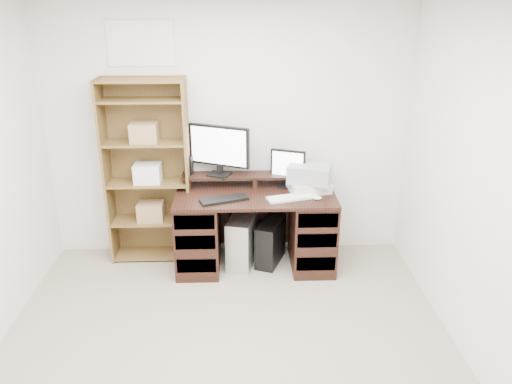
{
  "coord_description": "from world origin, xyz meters",
  "views": [
    {
      "loc": [
        0.12,
        -2.7,
        2.49
      ],
      "look_at": [
        0.26,
        1.43,
        0.85
      ],
      "focal_mm": 35.0,
      "sensor_mm": 36.0,
      "label": 1
    }
  ],
  "objects_px": {
    "desk": "(255,228)",
    "monitor_small": "(288,167)",
    "monitor_wide": "(219,148)",
    "tower_black": "(270,242)",
    "printer": "(309,186)",
    "tower_silver": "(243,240)",
    "bookshelf": "(148,170)"
  },
  "relations": [
    {
      "from": "monitor_wide",
      "to": "monitor_small",
      "type": "relative_size",
      "value": 1.55
    },
    {
      "from": "monitor_small",
      "to": "printer",
      "type": "distance_m",
      "value": 0.28
    },
    {
      "from": "desk",
      "to": "tower_silver",
      "type": "xyz_separation_m",
      "value": [
        -0.12,
        0.03,
        -0.14
      ]
    },
    {
      "from": "monitor_wide",
      "to": "tower_silver",
      "type": "height_order",
      "value": "monitor_wide"
    },
    {
      "from": "desk",
      "to": "tower_silver",
      "type": "relative_size",
      "value": 2.98
    },
    {
      "from": "desk",
      "to": "tower_black",
      "type": "bearing_deg",
      "value": 14.37
    },
    {
      "from": "monitor_wide",
      "to": "printer",
      "type": "bearing_deg",
      "value": 14.0
    },
    {
      "from": "tower_black",
      "to": "monitor_small",
      "type": "bearing_deg",
      "value": 59.56
    },
    {
      "from": "tower_silver",
      "to": "monitor_wide",
      "type": "bearing_deg",
      "value": 154.69
    },
    {
      "from": "monitor_small",
      "to": "tower_silver",
      "type": "distance_m",
      "value": 0.84
    },
    {
      "from": "monitor_wide",
      "to": "tower_silver",
      "type": "relative_size",
      "value": 1.14
    },
    {
      "from": "printer",
      "to": "bookshelf",
      "type": "height_order",
      "value": "bookshelf"
    },
    {
      "from": "monitor_small",
      "to": "desk",
      "type": "bearing_deg",
      "value": -130.69
    },
    {
      "from": "desk",
      "to": "tower_black",
      "type": "relative_size",
      "value": 3.18
    },
    {
      "from": "monitor_small",
      "to": "monitor_wide",
      "type": "bearing_deg",
      "value": -161.65
    },
    {
      "from": "tower_silver",
      "to": "bookshelf",
      "type": "xyz_separation_m",
      "value": [
        -0.9,
        0.18,
        0.67
      ]
    },
    {
      "from": "monitor_wide",
      "to": "desk",
      "type": "bearing_deg",
      "value": -7.0
    },
    {
      "from": "monitor_wide",
      "to": "printer",
      "type": "distance_m",
      "value": 0.93
    },
    {
      "from": "desk",
      "to": "bookshelf",
      "type": "bearing_deg",
      "value": 168.27
    },
    {
      "from": "tower_silver",
      "to": "bookshelf",
      "type": "bearing_deg",
      "value": -177.92
    },
    {
      "from": "tower_black",
      "to": "bookshelf",
      "type": "bearing_deg",
      "value": -167.26
    },
    {
      "from": "monitor_wide",
      "to": "tower_black",
      "type": "xyz_separation_m",
      "value": [
        0.49,
        -0.16,
        -0.92
      ]
    },
    {
      "from": "tower_black",
      "to": "bookshelf",
      "type": "distance_m",
      "value": 1.38
    },
    {
      "from": "monitor_small",
      "to": "bookshelf",
      "type": "bearing_deg",
      "value": -160.77
    },
    {
      "from": "bookshelf",
      "to": "desk",
      "type": "bearing_deg",
      "value": -11.73
    },
    {
      "from": "printer",
      "to": "monitor_small",
      "type": "bearing_deg",
      "value": 137.33
    },
    {
      "from": "desk",
      "to": "monitor_wide",
      "type": "bearing_deg",
      "value": 149.05
    },
    {
      "from": "desk",
      "to": "bookshelf",
      "type": "xyz_separation_m",
      "value": [
        -1.03,
        0.21,
        0.53
      ]
    },
    {
      "from": "monitor_wide",
      "to": "tower_silver",
      "type": "distance_m",
      "value": 0.93
    },
    {
      "from": "desk",
      "to": "monitor_small",
      "type": "distance_m",
      "value": 0.67
    },
    {
      "from": "monitor_small",
      "to": "printer",
      "type": "relative_size",
      "value": 1.0
    },
    {
      "from": "bookshelf",
      "to": "tower_black",
      "type": "bearing_deg",
      "value": -8.43
    }
  ]
}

